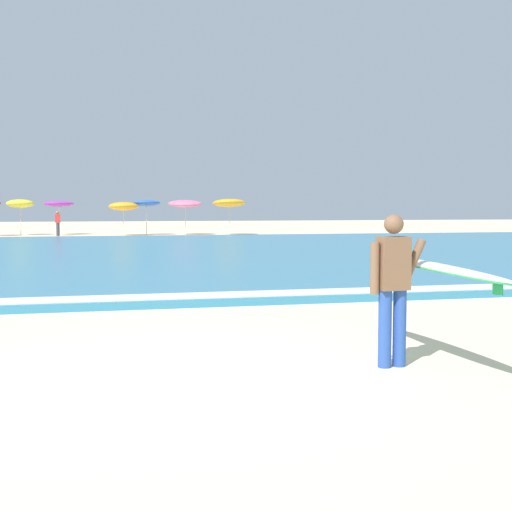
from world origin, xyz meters
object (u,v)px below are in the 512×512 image
object	(u,v)px
surfer_with_board	(414,275)
beach_umbrella_4	(59,204)
beach_umbrella_5	(124,206)
beachgoer_near_row_left	(58,223)
beach_umbrella_7	(185,204)
beach_umbrella_6	(146,203)
beach_umbrella_8	(229,203)
beach_umbrella_3	(20,204)

from	to	relation	value
surfer_with_board	beach_umbrella_4	distance (m)	39.00
beach_umbrella_5	beachgoer_near_row_left	world-z (taller)	beach_umbrella_5
beach_umbrella_7	beachgoer_near_row_left	world-z (taller)	beach_umbrella_7
beach_umbrella_5	beach_umbrella_6	distance (m)	1.73
beach_umbrella_7	beachgoer_near_row_left	size ratio (longest dim) A/B	1.49
beach_umbrella_8	beach_umbrella_5	bearing A→B (deg)	177.61
surfer_with_board	beach_umbrella_4	size ratio (longest dim) A/B	1.33
beach_umbrella_6	beachgoer_near_row_left	bearing A→B (deg)	-177.04
beach_umbrella_6	beach_umbrella_7	world-z (taller)	beach_umbrella_7
beach_umbrella_4	beach_umbrella_6	bearing A→B (deg)	-14.33
beachgoer_near_row_left	beach_umbrella_4	bearing A→B (deg)	90.16
surfer_with_board	beach_umbrella_4	bearing A→B (deg)	98.98
beach_umbrella_3	beach_umbrella_6	size ratio (longest dim) A/B	1.01
surfer_with_board	beach_umbrella_4	xyz separation A→B (m)	(-6.09, 38.51, 0.99)
beach_umbrella_3	beach_umbrella_8	size ratio (longest dim) A/B	0.97
beach_umbrella_8	beachgoer_near_row_left	bearing A→B (deg)	175.49
beach_umbrella_8	beach_umbrella_3	bearing A→B (deg)	168.52
beach_umbrella_4	beach_umbrella_5	distance (m)	4.67
surfer_with_board	beach_umbrella_5	size ratio (longest dim) A/B	1.38
beach_umbrella_3	beach_umbrella_6	xyz separation A→B (m)	(7.97, -1.55, 0.04)
beach_umbrella_3	surfer_with_board	bearing A→B (deg)	-77.59
beach_umbrella_3	beach_umbrella_5	world-z (taller)	beach_umbrella_3
beach_umbrella_6	beach_umbrella_5	bearing A→B (deg)	-149.99
beach_umbrella_4	beachgoer_near_row_left	distance (m)	2.08
beach_umbrella_8	beach_umbrella_6	bearing A→B (deg)	167.81
surfer_with_board	beach_umbrella_3	size ratio (longest dim) A/B	1.28
beach_umbrella_3	beach_umbrella_4	distance (m)	2.42
beach_umbrella_7	beach_umbrella_8	distance (m)	2.88
beach_umbrella_5	beach_umbrella_7	xyz separation A→B (m)	(3.97, 0.38, 0.17)
beach_umbrella_4	beach_umbrella_5	xyz separation A→B (m)	(4.07, -2.28, -0.17)
surfer_with_board	beachgoer_near_row_left	xyz separation A→B (m)	(-6.08, 36.81, -0.19)
beach_umbrella_3	beach_umbrella_5	xyz separation A→B (m)	(6.48, -2.41, -0.18)
beach_umbrella_6	beach_umbrella_7	bearing A→B (deg)	-10.86
beach_umbrella_4	beach_umbrella_8	distance (m)	11.14
beach_umbrella_5	beach_umbrella_7	distance (m)	3.99
beach_umbrella_4	beach_umbrella_8	xyz separation A→B (m)	(10.84, -2.56, 0.05)
beach_umbrella_4	beach_umbrella_3	bearing A→B (deg)	176.92
beach_umbrella_3	beach_umbrella_7	xyz separation A→B (m)	(10.46, -2.03, -0.00)
beach_umbrella_7	beachgoer_near_row_left	xyz separation A→B (m)	(-8.04, 0.19, -1.19)
beach_umbrella_3	beachgoer_near_row_left	world-z (taller)	beach_umbrella_3
beach_umbrella_5	beach_umbrella_6	xyz separation A→B (m)	(1.49, 0.86, 0.22)
beach_umbrella_6	surfer_with_board	bearing A→B (deg)	-89.18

